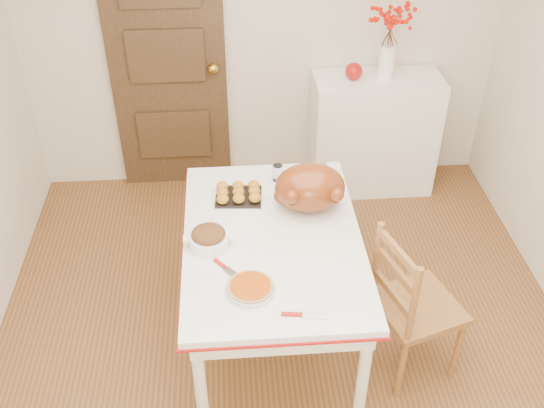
{
  "coord_description": "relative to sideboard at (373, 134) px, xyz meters",
  "views": [
    {
      "loc": [
        -0.26,
        -2.34,
        2.96
      ],
      "look_at": [
        -0.07,
        0.23,
        1.02
      ],
      "focal_mm": 41.45,
      "sensor_mm": 36.0,
      "label": 1
    }
  ],
  "objects": [
    {
      "name": "drinking_glass",
      "position": [
        -0.83,
        -1.08,
        0.42
      ],
      "size": [
        0.07,
        0.07,
        0.1
      ],
      "primitive_type": "cylinder",
      "rotation": [
        0.0,
        0.0,
        -0.3
      ],
      "color": "white",
      "rests_on": "kitchen_table"
    },
    {
      "name": "carving_knife",
      "position": [
        -1.13,
        -1.85,
        0.37
      ],
      "size": [
        0.19,
        0.22,
        0.01
      ],
      "primitive_type": null,
      "rotation": [
        0.0,
        0.0,
        -0.89
      ],
      "color": "silver",
      "rests_on": "kitchen_table"
    },
    {
      "name": "chair_oak",
      "position": [
        -0.13,
        -1.8,
        0.01
      ],
      "size": [
        0.53,
        0.53,
        0.96
      ],
      "primitive_type": null,
      "rotation": [
        0.0,
        0.0,
        1.88
      ],
      "color": "olive",
      "rests_on": "floor"
    },
    {
      "name": "turkey_platter",
      "position": [
        -0.69,
        -1.39,
        0.51
      ],
      "size": [
        0.5,
        0.42,
        0.28
      ],
      "primitive_type": null,
      "rotation": [
        0.0,
        0.0,
        -0.15
      ],
      "color": "maroon",
      "rests_on": "kitchen_table"
    },
    {
      "name": "stuffing_dish",
      "position": [
        -1.24,
        -1.64,
        0.42
      ],
      "size": [
        0.29,
        0.24,
        0.1
      ],
      "primitive_type": null,
      "rotation": [
        0.0,
        0.0,
        -0.14
      ],
      "color": "#4D2D15",
      "rests_on": "kitchen_table"
    },
    {
      "name": "floor",
      "position": [
        -0.84,
        -1.78,
        -0.47
      ],
      "size": [
        3.5,
        4.0,
        0.0
      ],
      "primitive_type": "cube",
      "color": "#55381E",
      "rests_on": "ground"
    },
    {
      "name": "rolls_tray",
      "position": [
        -1.07,
        -1.24,
        0.4
      ],
      "size": [
        0.27,
        0.22,
        0.07
      ],
      "primitive_type": null,
      "rotation": [
        0.0,
        0.0,
        -0.08
      ],
      "color": "#A86620",
      "rests_on": "kitchen_table"
    },
    {
      "name": "door_back",
      "position": [
        -1.54,
        0.19,
        0.56
      ],
      "size": [
        0.85,
        0.06,
        2.06
      ],
      "primitive_type": "cube",
      "color": "#312014",
      "rests_on": "ground"
    },
    {
      "name": "apple",
      "position": [
        -0.19,
        0.0,
        0.53
      ],
      "size": [
        0.12,
        0.12,
        0.12
      ],
      "primitive_type": "sphere",
      "color": "#A5110F",
      "rests_on": "sideboard"
    },
    {
      "name": "sideboard",
      "position": [
        0.0,
        0.0,
        0.0
      ],
      "size": [
        0.94,
        0.42,
        0.94
      ],
      "primitive_type": "cube",
      "color": "white",
      "rests_on": "floor"
    },
    {
      "name": "shaker_pair",
      "position": [
        -0.59,
        -1.05,
        0.41
      ],
      "size": [
        0.1,
        0.06,
        0.09
      ],
      "primitive_type": null,
      "rotation": [
        0.0,
        0.0,
        0.26
      ],
      "color": "white",
      "rests_on": "kitchen_table"
    },
    {
      "name": "pumpkin_pie",
      "position": [
        -1.04,
        -1.99,
        0.39
      ],
      "size": [
        0.27,
        0.27,
        0.05
      ],
      "primitive_type": "cylinder",
      "rotation": [
        0.0,
        0.0,
        0.16
      ],
      "color": "#A43B06",
      "rests_on": "kitchen_table"
    },
    {
      "name": "kitchen_table",
      "position": [
        -0.9,
        -1.6,
        -0.05
      ],
      "size": [
        0.95,
        1.39,
        0.84
      ],
      "primitive_type": null,
      "color": "white",
      "rests_on": "floor"
    },
    {
      "name": "wall_back",
      "position": [
        -0.84,
        0.22,
        0.78
      ],
      "size": [
        3.5,
        0.0,
        2.5
      ],
      "primitive_type": "cube",
      "color": "beige",
      "rests_on": "ground"
    },
    {
      "name": "berry_vase",
      "position": [
        0.04,
        0.0,
        0.73
      ],
      "size": [
        0.27,
        0.27,
        0.52
      ],
      "primitive_type": null,
      "color": "white",
      "rests_on": "sideboard"
    },
    {
      "name": "pie_server",
      "position": [
        -0.81,
        -2.17,
        0.37
      ],
      "size": [
        0.21,
        0.08,
        0.01
      ],
      "primitive_type": null,
      "rotation": [
        0.0,
        0.0,
        -0.12
      ],
      "color": "silver",
      "rests_on": "kitchen_table"
    }
  ]
}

